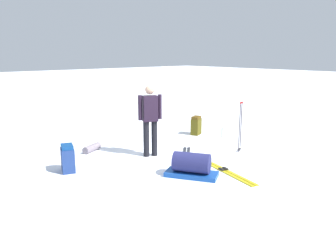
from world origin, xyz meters
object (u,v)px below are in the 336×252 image
at_px(ski_pair_near, 223,170).
at_px(ski_poles_planted_near, 240,124).
at_px(backpack_large_dark, 68,159).
at_px(gear_sled, 192,166).
at_px(sleeping_mat_rolled, 92,148).
at_px(backpack_bright, 196,126).
at_px(skier_standing, 150,117).
at_px(thermos_bottle, 222,132).
at_px(ski_pair_far, 186,158).

xyz_separation_m(ski_pair_near, ski_poles_planted_near, (-1.38, -0.63, 0.69)).
distance_m(backpack_large_dark, gear_sled, 2.56).
xyz_separation_m(gear_sled, sleeping_mat_rolled, (0.63, -2.87, -0.13)).
relative_size(ski_pair_near, ski_poles_planted_near, 1.56).
distance_m(ski_pair_near, backpack_bright, 3.22).
distance_m(skier_standing, thermos_bottle, 2.89).
bearing_deg(ski_poles_planted_near, backpack_bright, -104.17).
bearing_deg(skier_standing, sleeping_mat_rolled, -54.96).
relative_size(ski_poles_planted_near, gear_sled, 1.12).
xyz_separation_m(skier_standing, backpack_bright, (-2.38, -0.78, -0.68)).
xyz_separation_m(backpack_bright, gear_sled, (2.63, 2.40, -0.05)).
bearing_deg(gear_sled, ski_pair_far, -129.25).
bearing_deg(sleeping_mat_rolled, ski_poles_planted_near, 138.47).
distance_m(ski_poles_planted_near, gear_sled, 2.22).
xyz_separation_m(ski_pair_near, backpack_large_dark, (2.47, -2.10, 0.27)).
bearing_deg(gear_sled, backpack_bright, -137.57).
bearing_deg(gear_sled, backpack_large_dark, -47.76).
height_order(ski_pair_far, backpack_bright, backpack_bright).
distance_m(backpack_bright, gear_sled, 3.56).
relative_size(sleeping_mat_rolled, thermos_bottle, 2.12).
relative_size(ski_pair_near, backpack_large_dark, 3.40).
xyz_separation_m(skier_standing, thermos_bottle, (-2.76, -0.08, -0.82)).
xyz_separation_m(skier_standing, backpack_large_dark, (1.97, -0.28, -0.67)).
bearing_deg(backpack_large_dark, backpack_bright, -173.37).
distance_m(backpack_large_dark, ski_poles_planted_near, 4.14).
bearing_deg(gear_sled, sleeping_mat_rolled, -77.58).
bearing_deg(backpack_large_dark, ski_poles_planted_near, 159.10).
relative_size(gear_sled, sleeping_mat_rolled, 2.04).
bearing_deg(backpack_bright, thermos_bottle, 118.65).
distance_m(ski_pair_far, thermos_bottle, 2.38).
xyz_separation_m(skier_standing, ski_pair_far, (-0.51, 0.69, -0.94)).
bearing_deg(ski_pair_far, skier_standing, -53.36).
bearing_deg(ski_pair_near, backpack_large_dark, -40.38).
relative_size(ski_pair_near, sleeping_mat_rolled, 3.56).
height_order(backpack_large_dark, sleeping_mat_rolled, backpack_large_dark).
height_order(gear_sled, sleeping_mat_rolled, gear_sled).
relative_size(ski_pair_far, ski_poles_planted_near, 1.09).
bearing_deg(sleeping_mat_rolled, ski_pair_far, 125.62).
bearing_deg(ski_pair_near, ski_pair_far, -90.57).
height_order(backpack_bright, gear_sled, backpack_bright).
height_order(skier_standing, sleeping_mat_rolled, skier_standing).
bearing_deg(ski_pair_far, ski_pair_near, 89.43).
bearing_deg(skier_standing, ski_pair_near, 105.40).
relative_size(gear_sled, thermos_bottle, 4.31).
height_order(skier_standing, backpack_large_dark, skier_standing).
height_order(skier_standing, thermos_bottle, skier_standing).
bearing_deg(backpack_bright, ski_pair_far, 38.25).
bearing_deg(thermos_bottle, gear_sled, 29.42).
xyz_separation_m(ski_poles_planted_near, gear_sled, (2.13, 0.43, -0.48)).
relative_size(ski_pair_near, ski_pair_far, 1.43).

